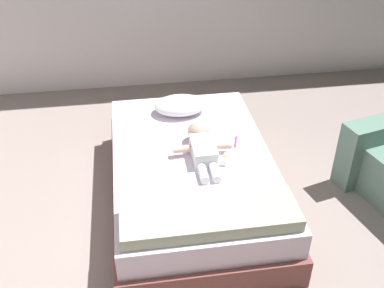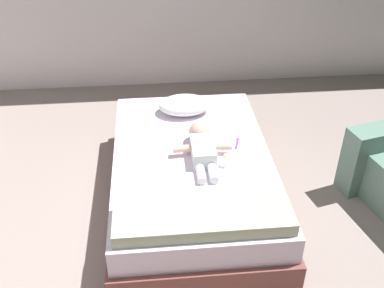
# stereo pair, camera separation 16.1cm
# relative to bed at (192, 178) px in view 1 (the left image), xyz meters

# --- Properties ---
(ground_plane) EXTENTS (8.00, 8.00, 0.00)m
(ground_plane) POSITION_rel_bed_xyz_m (-0.09, -0.84, -0.21)
(ground_plane) COLOR gray
(bed) EXTENTS (1.24, 1.97, 0.44)m
(bed) POSITION_rel_bed_xyz_m (0.00, 0.00, 0.00)
(bed) COLOR brown
(bed) RESTS_ON ground_plane
(pillow) EXTENTS (0.45, 0.31, 0.14)m
(pillow) POSITION_rel_bed_xyz_m (-0.00, 0.65, 0.29)
(pillow) COLOR white
(pillow) RESTS_ON bed
(baby) EXTENTS (0.45, 0.63, 0.17)m
(baby) POSITION_rel_bed_xyz_m (0.08, 0.02, 0.29)
(baby) COLOR white
(baby) RESTS_ON bed
(toothbrush) EXTENTS (0.06, 0.15, 0.02)m
(toothbrush) POSITION_rel_bed_xyz_m (0.37, 0.12, 0.23)
(toothbrush) COLOR #B137AB
(toothbrush) RESTS_ON bed
(blanket) EXTENTS (1.11, 0.35, 0.09)m
(blanket) POSITION_rel_bed_xyz_m (0.00, -0.73, 0.27)
(blanket) COLOR #A8B194
(blanket) RESTS_ON bed
(baby_bottle) EXTENTS (0.10, 0.13, 0.07)m
(baby_bottle) POSITION_rel_bed_xyz_m (0.23, -0.13, 0.25)
(baby_bottle) COLOR white
(baby_bottle) RESTS_ON bed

